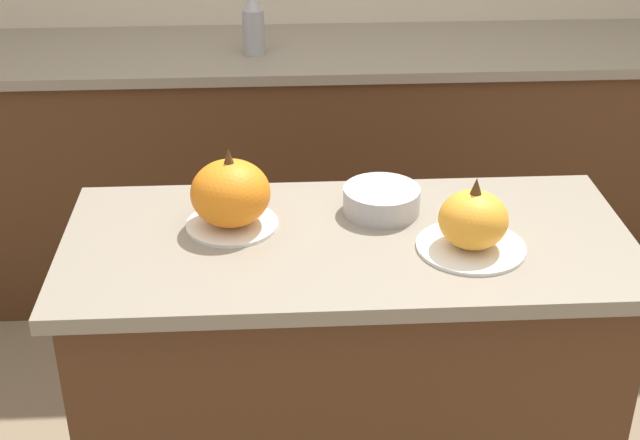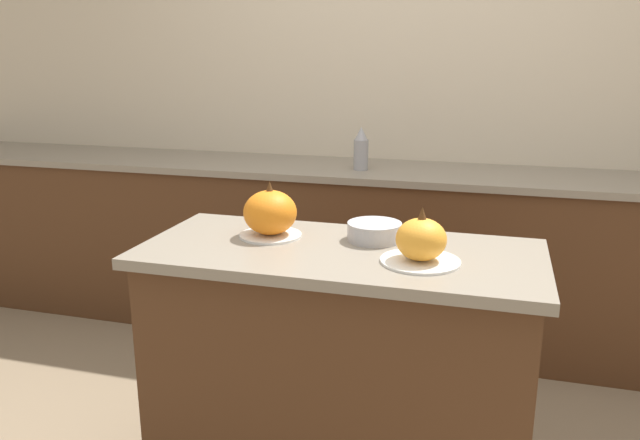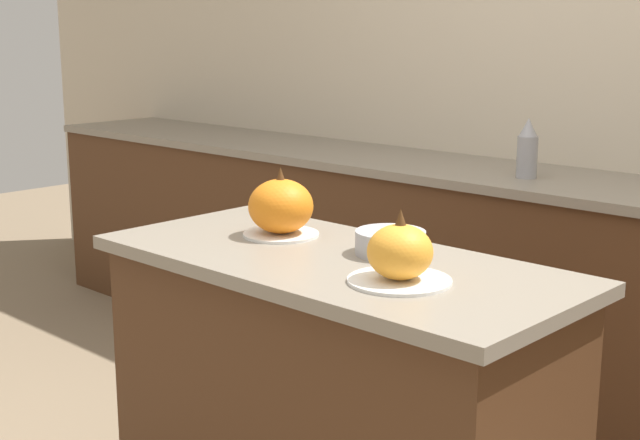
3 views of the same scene
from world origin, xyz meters
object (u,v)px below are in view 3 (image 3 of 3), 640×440
object	(u,v)px
bottle_tall	(527,149)
pumpkin_cake_right	(400,256)
pumpkin_cake_left	(281,208)
mixing_bowl	(390,242)

from	to	relation	value
bottle_tall	pumpkin_cake_right	bearing A→B (deg)	-70.56
pumpkin_cake_left	mixing_bowl	distance (m)	0.35
pumpkin_cake_left	mixing_bowl	xyz separation A→B (m)	(0.34, 0.05, -0.05)
pumpkin_cake_left	bottle_tall	distance (m)	1.22
pumpkin_cake_right	bottle_tall	xyz separation A→B (m)	(-0.48, 1.35, 0.06)
bottle_tall	mixing_bowl	distance (m)	1.21
mixing_bowl	bottle_tall	bearing A→B (deg)	104.55
pumpkin_cake_left	bottle_tall	world-z (taller)	bottle_tall
pumpkin_cake_left	mixing_bowl	world-z (taller)	pumpkin_cake_left
mixing_bowl	pumpkin_cake_right	bearing A→B (deg)	-46.34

